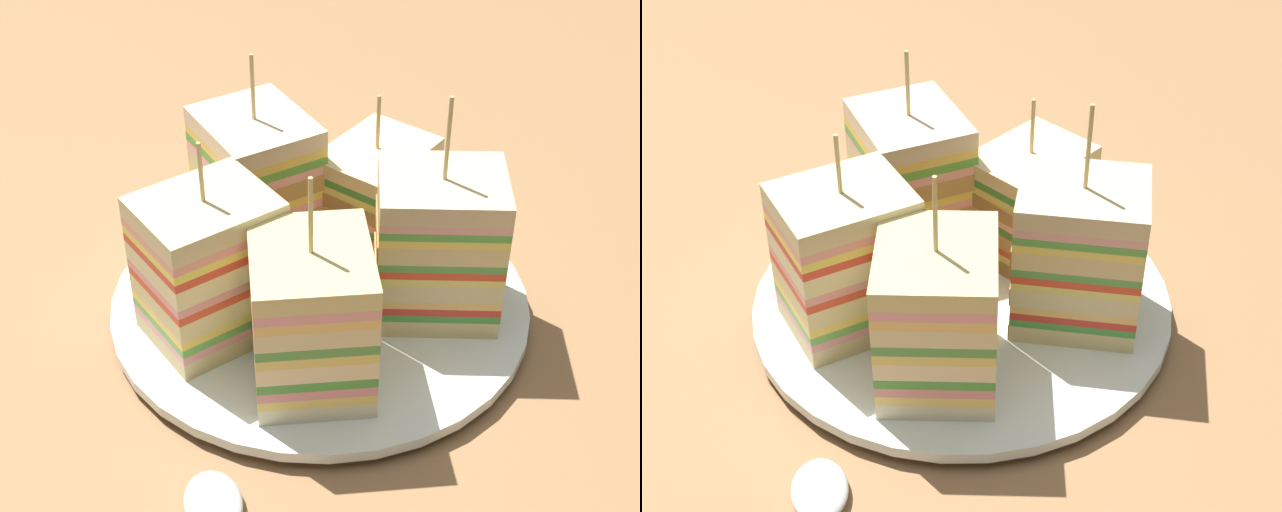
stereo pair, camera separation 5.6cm
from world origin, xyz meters
TOP-DOWN VIEW (x-y plane):
  - ground_plane at (0.00, 0.00)cm, footprint 101.55×79.98cm
  - plate at (0.00, 0.00)cm, footprint 24.71×24.71cm
  - sandwich_wedge_0 at (2.65, -6.10)cm, footprint 8.61×8.98cm
  - sandwich_wedge_1 at (6.62, -0.69)cm, footprint 7.38×6.53cm
  - sandwich_wedge_2 at (1.08, 6.57)cm, footprint 6.23×7.39cm
  - sandwich_wedge_3 at (-5.59, 3.61)cm, footprint 8.70×8.46cm
  - sandwich_wedge_4 at (-5.58, -3.63)cm, footprint 8.97×8.53cm
  - chip_pile at (0.57, -1.23)cm, footprint 6.34×6.67cm

SIDE VIEW (x-z plane):
  - ground_plane at x=0.00cm, z-range -1.80..0.00cm
  - plate at x=0.00cm, z-range 0.13..1.35cm
  - chip_pile at x=0.57cm, z-range 1.16..3.15cm
  - sandwich_wedge_3 at x=-5.59cm, z-range -0.55..9.74cm
  - sandwich_wedge_1 at x=6.62cm, z-range -0.95..11.73cm
  - sandwich_wedge_0 at x=2.65cm, z-range -0.53..11.75cm
  - sandwich_wedge_2 at x=1.08cm, z-range -1.25..12.50cm
  - sandwich_wedge_4 at x=-5.58cm, z-range -0.84..12.18cm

